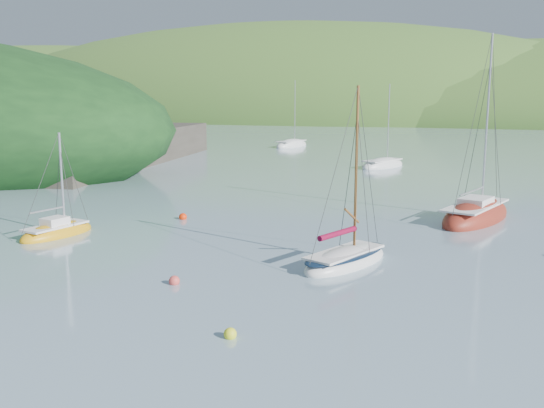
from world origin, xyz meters
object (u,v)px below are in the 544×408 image
(sloop_red, at_px, (476,216))
(distant_sloop_a, at_px, (383,166))
(sailboat_yellow, at_px, (57,232))
(distant_sloop_c, at_px, (292,145))
(daysailer_white, at_px, (346,260))

(sloop_red, bearing_deg, distant_sloop_a, 129.05)
(sailboat_yellow, distance_m, distant_sloop_c, 55.08)
(daysailer_white, bearing_deg, distant_sloop_c, 131.82)
(distant_sloop_c, bearing_deg, sailboat_yellow, -71.74)
(daysailer_white, distance_m, distant_sloop_a, 35.81)
(sloop_red, height_order, distant_sloop_a, sloop_red)
(sailboat_yellow, bearing_deg, daysailer_white, 10.09)
(daysailer_white, height_order, distant_sloop_c, distant_sloop_c)
(sloop_red, xyz_separation_m, distant_sloop_c, (-26.53, 42.69, -0.05))
(daysailer_white, distance_m, sloop_red, 12.70)
(daysailer_white, xyz_separation_m, sloop_red, (4.70, 11.80, 0.02))
(daysailer_white, xyz_separation_m, distant_sloop_a, (-5.38, 35.40, -0.04))
(sailboat_yellow, height_order, distant_sloop_c, distant_sloop_c)
(sailboat_yellow, xyz_separation_m, distant_sloop_a, (9.92, 35.61, 0.00))
(daysailer_white, relative_size, distant_sloop_a, 0.91)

